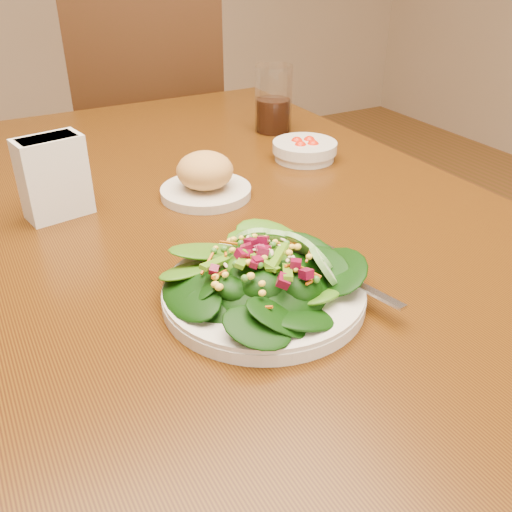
{
  "coord_description": "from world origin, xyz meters",
  "views": [
    {
      "loc": [
        -0.36,
        -0.79,
        1.15
      ],
      "look_at": [
        -0.07,
        -0.26,
        0.8
      ],
      "focal_mm": 40.0,
      "sensor_mm": 36.0,
      "label": 1
    }
  ],
  "objects": [
    {
      "name": "tomato_bowl",
      "position": [
        0.25,
        0.12,
        0.77
      ],
      "size": [
        0.13,
        0.13,
        0.04
      ],
      "color": "silver",
      "rests_on": "dining_table"
    },
    {
      "name": "bread_plate",
      "position": [
        -0.0,
        0.05,
        0.78
      ],
      "size": [
        0.16,
        0.16,
        0.08
      ],
      "color": "silver",
      "rests_on": "dining_table"
    },
    {
      "name": "drinking_glass",
      "position": [
        0.29,
        0.31,
        0.81
      ],
      "size": [
        0.08,
        0.08,
        0.15
      ],
      "color": "silver",
      "rests_on": "dining_table"
    },
    {
      "name": "napkin_holder",
      "position": [
        -0.24,
        0.1,
        0.82
      ],
      "size": [
        0.11,
        0.07,
        0.13
      ],
      "rotation": [
        0.0,
        0.0,
        0.18
      ],
      "color": "white",
      "rests_on": "dining_table"
    },
    {
      "name": "chair_far",
      "position": [
        0.21,
        1.0,
        0.54
      ],
      "size": [
        0.56,
        0.57,
        1.02
      ],
      "rotation": [
        0.0,
        0.0,
        2.92
      ],
      "color": "#33180C",
      "rests_on": "ground_plane"
    },
    {
      "name": "salad_plate",
      "position": [
        -0.06,
        -0.28,
        0.78
      ],
      "size": [
        0.26,
        0.25,
        0.07
      ],
      "rotation": [
        0.0,
        0.0,
        -0.01
      ],
      "color": "silver",
      "rests_on": "dining_table"
    },
    {
      "name": "dining_table",
      "position": [
        0.0,
        0.0,
        0.65
      ],
      "size": [
        0.9,
        1.4,
        0.75
      ],
      "color": "#4B2B07",
      "rests_on": "ground_plane"
    },
    {
      "name": "ground_plane",
      "position": [
        0.0,
        0.0,
        0.0
      ],
      "size": [
        5.0,
        5.0,
        0.0
      ],
      "primitive_type": "plane",
      "color": "#955425"
    }
  ]
}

